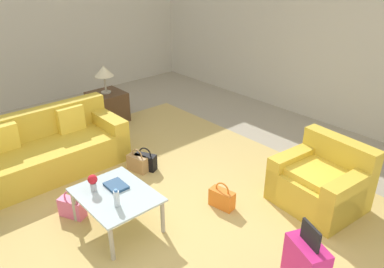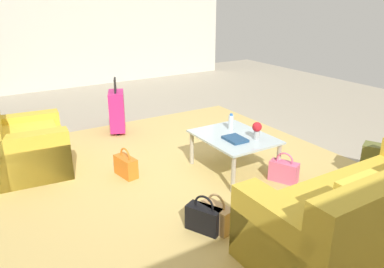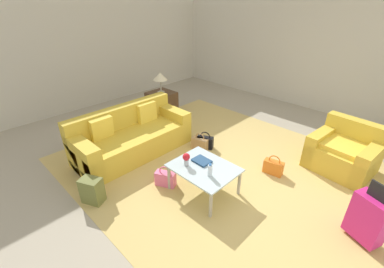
{
  "view_description": "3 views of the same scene",
  "coord_description": "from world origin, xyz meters",
  "px_view_note": "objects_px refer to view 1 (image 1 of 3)",
  "views": [
    {
      "loc": [
        2.77,
        -2.17,
        2.87
      ],
      "look_at": [
        -0.12,
        0.4,
        1.01
      ],
      "focal_mm": 35.0,
      "sensor_mm": 36.0,
      "label": 1
    },
    {
      "loc": [
        -3.65,
        2.09,
        2.02
      ],
      "look_at": [
        -0.83,
        0.35,
        0.78
      ],
      "focal_mm": 35.0,
      "sensor_mm": 36.0,
      "label": 2
    },
    {
      "loc": [
        1.65,
        -2.84,
        2.67
      ],
      "look_at": [
        -0.92,
        -0.22,
        0.71
      ],
      "focal_mm": 24.0,
      "sensor_mm": 36.0,
      "label": 3
    }
  ],
  "objects_px": {
    "side_table": "(108,107)",
    "handbag_orange": "(222,198)",
    "handbag_pink": "(72,207)",
    "couch": "(45,151)",
    "armchair": "(322,183)",
    "handbag_black": "(145,161)",
    "coffee_table_book": "(116,186)",
    "table_lamp": "(104,72)",
    "handbag_tan": "(138,163)",
    "coffee_table": "(116,198)",
    "flower_vase": "(93,181)",
    "water_bottle": "(117,198)"
  },
  "relations": [
    {
      "from": "armchair",
      "to": "table_lamp",
      "type": "distance_m",
      "value": 4.21
    },
    {
      "from": "coffee_table_book",
      "to": "flower_vase",
      "type": "distance_m",
      "value": 0.27
    },
    {
      "from": "water_bottle",
      "to": "flower_vase",
      "type": "xyz_separation_m",
      "value": [
        -0.42,
        -0.05,
        0.03
      ]
    },
    {
      "from": "side_table",
      "to": "handbag_orange",
      "type": "relative_size",
      "value": 1.7
    },
    {
      "from": "handbag_pink",
      "to": "couch",
      "type": "bearing_deg",
      "value": 170.26
    },
    {
      "from": "armchair",
      "to": "coffee_table",
      "type": "xyz_separation_m",
      "value": [
        -1.31,
        -2.17,
        0.1
      ]
    },
    {
      "from": "side_table",
      "to": "handbag_black",
      "type": "height_order",
      "value": "side_table"
    },
    {
      "from": "water_bottle",
      "to": "handbag_black",
      "type": "height_order",
      "value": "water_bottle"
    },
    {
      "from": "table_lamp",
      "to": "handbag_black",
      "type": "relative_size",
      "value": 1.42
    },
    {
      "from": "handbag_black",
      "to": "handbag_orange",
      "type": "xyz_separation_m",
      "value": [
        1.39,
        0.18,
        0.0
      ]
    },
    {
      "from": "couch",
      "to": "handbag_pink",
      "type": "bearing_deg",
      "value": -9.74
    },
    {
      "from": "handbag_tan",
      "to": "handbag_orange",
      "type": "relative_size",
      "value": 1.0
    },
    {
      "from": "table_lamp",
      "to": "handbag_black",
      "type": "xyz_separation_m",
      "value": [
        1.95,
        -0.52,
        -0.83
      ]
    },
    {
      "from": "handbag_black",
      "to": "water_bottle",
      "type": "bearing_deg",
      "value": -45.9
    },
    {
      "from": "coffee_table_book",
      "to": "coffee_table",
      "type": "bearing_deg",
      "value": -32.27
    },
    {
      "from": "handbag_pink",
      "to": "handbag_black",
      "type": "height_order",
      "value": "same"
    },
    {
      "from": "handbag_pink",
      "to": "armchair",
      "type": "bearing_deg",
      "value": 53.54
    },
    {
      "from": "flower_vase",
      "to": "handbag_pink",
      "type": "xyz_separation_m",
      "value": [
        -0.31,
        -0.17,
        -0.45
      ]
    },
    {
      "from": "armchair",
      "to": "coffee_table_book",
      "type": "xyz_separation_m",
      "value": [
        -1.43,
        -2.09,
        0.17
      ]
    },
    {
      "from": "couch",
      "to": "coffee_table_book",
      "type": "relative_size",
      "value": 8.12
    },
    {
      "from": "handbag_black",
      "to": "handbag_pink",
      "type": "bearing_deg",
      "value": -76.15
    },
    {
      "from": "couch",
      "to": "water_bottle",
      "type": "relative_size",
      "value": 10.68
    },
    {
      "from": "coffee_table",
      "to": "flower_vase",
      "type": "relative_size",
      "value": 4.62
    },
    {
      "from": "water_bottle",
      "to": "coffee_table_book",
      "type": "bearing_deg",
      "value": 150.64
    },
    {
      "from": "couch",
      "to": "table_lamp",
      "type": "height_order",
      "value": "table_lamp"
    },
    {
      "from": "armchair",
      "to": "table_lamp",
      "type": "xyz_separation_m",
      "value": [
        -4.11,
        -0.67,
        0.66
      ]
    },
    {
      "from": "side_table",
      "to": "table_lamp",
      "type": "bearing_deg",
      "value": 0.0
    },
    {
      "from": "flower_vase",
      "to": "handbag_orange",
      "type": "height_order",
      "value": "flower_vase"
    },
    {
      "from": "table_lamp",
      "to": "handbag_black",
      "type": "distance_m",
      "value": 2.18
    },
    {
      "from": "handbag_pink",
      "to": "handbag_black",
      "type": "distance_m",
      "value": 1.34
    },
    {
      "from": "coffee_table_book",
      "to": "handbag_orange",
      "type": "relative_size",
      "value": 0.75
    },
    {
      "from": "couch",
      "to": "coffee_table",
      "type": "relative_size",
      "value": 2.3
    },
    {
      "from": "coffee_table_book",
      "to": "handbag_pink",
      "type": "relative_size",
      "value": 0.75
    },
    {
      "from": "coffee_table",
      "to": "handbag_orange",
      "type": "relative_size",
      "value": 2.65
    },
    {
      "from": "handbag_orange",
      "to": "coffee_table_book",
      "type": "bearing_deg",
      "value": -121.34
    },
    {
      "from": "handbag_black",
      "to": "handbag_orange",
      "type": "bearing_deg",
      "value": 7.41
    },
    {
      "from": "handbag_orange",
      "to": "side_table",
      "type": "bearing_deg",
      "value": 174.27
    },
    {
      "from": "armchair",
      "to": "coffee_table",
      "type": "distance_m",
      "value": 2.53
    },
    {
      "from": "side_table",
      "to": "handbag_orange",
      "type": "xyz_separation_m",
      "value": [
        3.34,
        -0.34,
        -0.15
      ]
    },
    {
      "from": "water_bottle",
      "to": "table_lamp",
      "type": "height_order",
      "value": "table_lamp"
    },
    {
      "from": "handbag_black",
      "to": "coffee_table_book",
      "type": "bearing_deg",
      "value": -51.07
    },
    {
      "from": "flower_vase",
      "to": "handbag_orange",
      "type": "bearing_deg",
      "value": 59.95
    },
    {
      "from": "handbag_pink",
      "to": "coffee_table",
      "type": "bearing_deg",
      "value": 30.91
    },
    {
      "from": "side_table",
      "to": "table_lamp",
      "type": "xyz_separation_m",
      "value": [
        0.0,
        0.0,
        0.68
      ]
    },
    {
      "from": "flower_vase",
      "to": "side_table",
      "type": "relative_size",
      "value": 0.34
    },
    {
      "from": "side_table",
      "to": "handbag_black",
      "type": "bearing_deg",
      "value": -14.83
    },
    {
      "from": "coffee_table_book",
      "to": "table_lamp",
      "type": "bearing_deg",
      "value": 153.51
    },
    {
      "from": "armchair",
      "to": "handbag_pink",
      "type": "relative_size",
      "value": 2.98
    },
    {
      "from": "armchair",
      "to": "flower_vase",
      "type": "height_order",
      "value": "armchair"
    },
    {
      "from": "couch",
      "to": "handbag_orange",
      "type": "bearing_deg",
      "value": 28.45
    }
  ]
}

